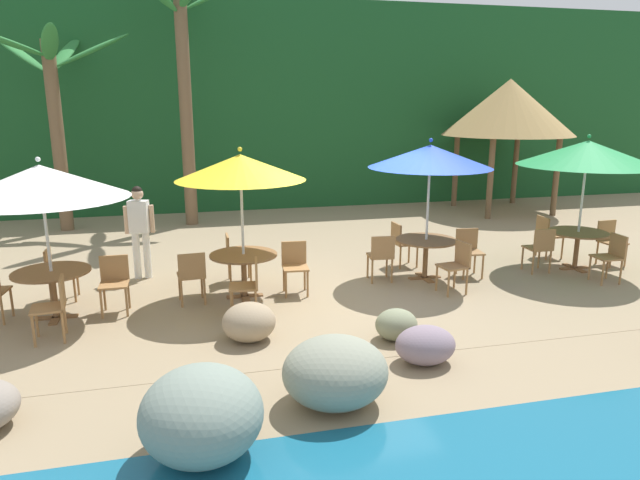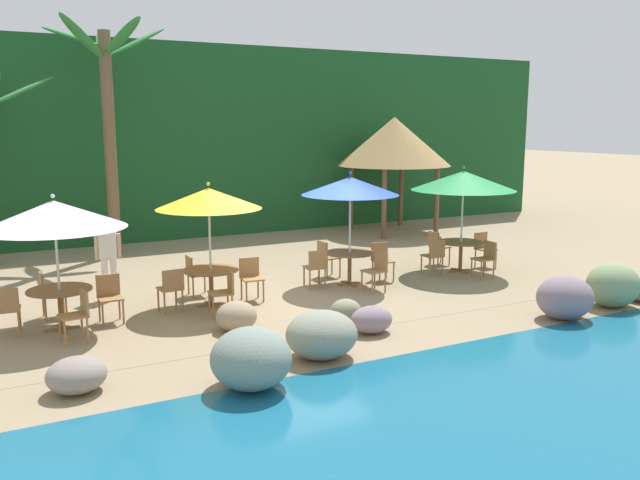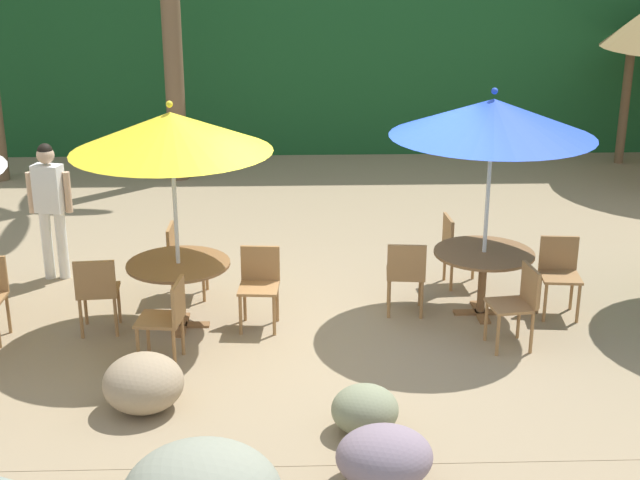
{
  "view_description": "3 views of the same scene",
  "coord_description": "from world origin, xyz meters",
  "px_view_note": "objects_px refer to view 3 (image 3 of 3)",
  "views": [
    {
      "loc": [
        -2.73,
        -8.78,
        3.15
      ],
      "look_at": [
        -0.61,
        -0.04,
        0.94
      ],
      "focal_mm": 31.65,
      "sensor_mm": 36.0,
      "label": 1
    },
    {
      "loc": [
        -5.82,
        -12.12,
        3.6
      ],
      "look_at": [
        0.69,
        0.32,
        1.08
      ],
      "focal_mm": 36.87,
      "sensor_mm": 36.0,
      "label": 2
    },
    {
      "loc": [
        -0.65,
        -8.75,
        4.09
      ],
      "look_at": [
        -0.35,
        0.27,
        0.92
      ],
      "focal_mm": 50.0,
      "sensor_mm": 36.0,
      "label": 3
    }
  ],
  "objects_px": {
    "chair_blue_left": "(406,272)",
    "waiter_in_white": "(50,202)",
    "chair_yellow_right": "(168,315)",
    "chair_blue_seaward": "(559,270)",
    "umbrella_yellow": "(171,132)",
    "chair_yellow_left": "(97,289)",
    "chair_blue_inland": "(456,245)",
    "dining_table_blue": "(483,262)",
    "dining_table_yellow": "(179,274)",
    "umbrella_blue": "(493,118)",
    "chair_blue_right": "(519,301)",
    "chair_yellow_inland": "(181,255)",
    "chair_yellow_seaward": "(260,281)"
  },
  "relations": [
    {
      "from": "chair_yellow_inland",
      "to": "chair_blue_inland",
      "type": "distance_m",
      "value": 3.26
    },
    {
      "from": "chair_yellow_right",
      "to": "umbrella_blue",
      "type": "height_order",
      "value": "umbrella_blue"
    },
    {
      "from": "chair_yellow_right",
      "to": "umbrella_blue",
      "type": "relative_size",
      "value": 0.34
    },
    {
      "from": "chair_blue_left",
      "to": "waiter_in_white",
      "type": "bearing_deg",
      "value": 163.13
    },
    {
      "from": "dining_table_yellow",
      "to": "chair_blue_seaward",
      "type": "height_order",
      "value": "chair_blue_seaward"
    },
    {
      "from": "chair_yellow_right",
      "to": "chair_blue_left",
      "type": "relative_size",
      "value": 1.0
    },
    {
      "from": "dining_table_yellow",
      "to": "umbrella_blue",
      "type": "relative_size",
      "value": 0.43
    },
    {
      "from": "chair_yellow_seaward",
      "to": "chair_blue_right",
      "type": "height_order",
      "value": "same"
    },
    {
      "from": "chair_blue_seaward",
      "to": "chair_blue_inland",
      "type": "bearing_deg",
      "value": 140.14
    },
    {
      "from": "chair_yellow_inland",
      "to": "chair_blue_right",
      "type": "height_order",
      "value": "same"
    },
    {
      "from": "chair_blue_inland",
      "to": "chair_blue_right",
      "type": "height_order",
      "value": "same"
    },
    {
      "from": "chair_yellow_seaward",
      "to": "chair_blue_left",
      "type": "xyz_separation_m",
      "value": [
        1.6,
        0.2,
        0.0
      ]
    },
    {
      "from": "chair_blue_seaward",
      "to": "chair_blue_inland",
      "type": "distance_m",
      "value": 1.3
    },
    {
      "from": "chair_yellow_left",
      "to": "umbrella_blue",
      "type": "bearing_deg",
      "value": 5.43
    },
    {
      "from": "chair_yellow_left",
      "to": "chair_blue_seaward",
      "type": "bearing_deg",
      "value": 4.61
    },
    {
      "from": "chair_blue_left",
      "to": "chair_blue_right",
      "type": "relative_size",
      "value": 1.0
    },
    {
      "from": "umbrella_yellow",
      "to": "chair_blue_left",
      "type": "height_order",
      "value": "umbrella_yellow"
    },
    {
      "from": "chair_yellow_seaward",
      "to": "chair_yellow_right",
      "type": "bearing_deg",
      "value": -134.53
    },
    {
      "from": "chair_yellow_right",
      "to": "chair_blue_seaward",
      "type": "bearing_deg",
      "value": 14.68
    },
    {
      "from": "umbrella_blue",
      "to": "chair_blue_inland",
      "type": "bearing_deg",
      "value": 99.65
    },
    {
      "from": "chair_blue_left",
      "to": "waiter_in_white",
      "type": "xyz_separation_m",
      "value": [
        -4.15,
        1.26,
        0.47
      ]
    },
    {
      "from": "chair_yellow_left",
      "to": "waiter_in_white",
      "type": "height_order",
      "value": "waiter_in_white"
    },
    {
      "from": "chair_yellow_right",
      "to": "chair_yellow_seaward",
      "type": "bearing_deg",
      "value": 45.47
    },
    {
      "from": "chair_yellow_right",
      "to": "chair_blue_right",
      "type": "xyz_separation_m",
      "value": [
        3.52,
        0.25,
        0.0
      ]
    },
    {
      "from": "dining_table_yellow",
      "to": "chair_blue_right",
      "type": "distance_m",
      "value": 3.56
    },
    {
      "from": "dining_table_blue",
      "to": "umbrella_blue",
      "type": "bearing_deg",
      "value": 0.0
    },
    {
      "from": "chair_yellow_right",
      "to": "chair_blue_right",
      "type": "height_order",
      "value": "same"
    },
    {
      "from": "umbrella_yellow",
      "to": "dining_table_blue",
      "type": "distance_m",
      "value": 3.66
    },
    {
      "from": "chair_yellow_left",
      "to": "chair_blue_left",
      "type": "distance_m",
      "value": 3.32
    },
    {
      "from": "dining_table_blue",
      "to": "chair_yellow_right",
      "type": "bearing_deg",
      "value": -161.91
    },
    {
      "from": "chair_yellow_right",
      "to": "chair_blue_left",
      "type": "xyz_separation_m",
      "value": [
        2.47,
        1.07,
        0.0
      ]
    },
    {
      "from": "chair_yellow_left",
      "to": "chair_blue_left",
      "type": "height_order",
      "value": "same"
    },
    {
      "from": "chair_yellow_inland",
      "to": "chair_blue_seaward",
      "type": "relative_size",
      "value": 1.0
    },
    {
      "from": "umbrella_blue",
      "to": "chair_blue_inland",
      "type": "distance_m",
      "value": 1.91
    },
    {
      "from": "chair_yellow_right",
      "to": "chair_blue_inland",
      "type": "xyz_separation_m",
      "value": [
        3.18,
        1.93,
        0.0
      ]
    },
    {
      "from": "chair_blue_left",
      "to": "waiter_in_white",
      "type": "relative_size",
      "value": 0.51
    },
    {
      "from": "umbrella_yellow",
      "to": "chair_yellow_left",
      "type": "xyz_separation_m",
      "value": [
        -0.84,
        -0.16,
        -1.63
      ]
    },
    {
      "from": "chair_yellow_inland",
      "to": "chair_yellow_right",
      "type": "xyz_separation_m",
      "value": [
        0.07,
        -1.71,
        0.0
      ]
    },
    {
      "from": "dining_table_yellow",
      "to": "chair_yellow_right",
      "type": "height_order",
      "value": "chair_yellow_right"
    },
    {
      "from": "dining_table_yellow",
      "to": "dining_table_blue",
      "type": "relative_size",
      "value": 1.0
    },
    {
      "from": "dining_table_blue",
      "to": "chair_blue_right",
      "type": "distance_m",
      "value": 0.86
    },
    {
      "from": "chair_blue_inland",
      "to": "chair_blue_seaward",
      "type": "bearing_deg",
      "value": -39.86
    },
    {
      "from": "umbrella_yellow",
      "to": "dining_table_yellow",
      "type": "distance_m",
      "value": 1.53
    },
    {
      "from": "chair_yellow_seaward",
      "to": "umbrella_blue",
      "type": "height_order",
      "value": "umbrella_blue"
    },
    {
      "from": "dining_table_blue",
      "to": "waiter_in_white",
      "type": "distance_m",
      "value": 5.17
    },
    {
      "from": "umbrella_yellow",
      "to": "waiter_in_white",
      "type": "distance_m",
      "value": 2.53
    },
    {
      "from": "dining_table_yellow",
      "to": "waiter_in_white",
      "type": "relative_size",
      "value": 0.65
    },
    {
      "from": "umbrella_yellow",
      "to": "chair_yellow_inland",
      "type": "height_order",
      "value": "umbrella_yellow"
    },
    {
      "from": "chair_yellow_seaward",
      "to": "chair_yellow_right",
      "type": "xyz_separation_m",
      "value": [
        -0.86,
        -0.88,
        0.0
      ]
    },
    {
      "from": "dining_table_yellow",
      "to": "dining_table_blue",
      "type": "height_order",
      "value": "same"
    }
  ]
}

